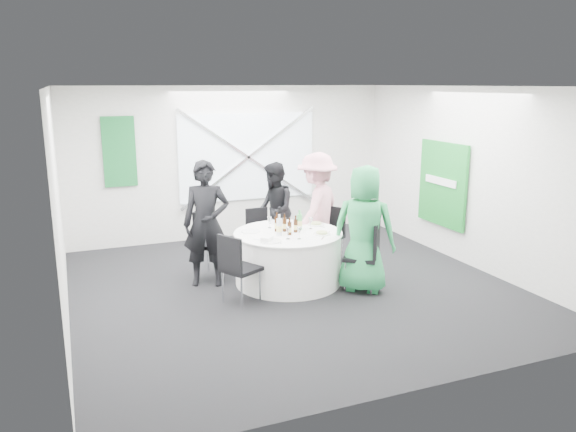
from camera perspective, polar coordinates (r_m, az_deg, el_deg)
name	(u,v)px	position (r m, az deg, el deg)	size (l,w,h in m)	color
floor	(293,287)	(8.09, 0.53, -7.22)	(6.00, 6.00, 0.00)	black
ceiling	(294,86)	(7.57, 0.58, 13.04)	(6.00, 6.00, 0.00)	white
wall_back	(232,163)	(10.51, -5.73, 5.40)	(6.00, 6.00, 0.00)	silver
wall_front	(422,249)	(5.14, 13.46, -3.30)	(6.00, 6.00, 0.00)	silver
wall_left	(58,209)	(7.14, -22.29, 0.70)	(6.00, 6.00, 0.00)	silver
wall_right	(470,177)	(9.26, 18.02, 3.74)	(6.00, 6.00, 0.00)	silver
window_panel	(248,157)	(10.54, -4.11, 6.01)	(2.60, 0.03, 1.60)	white
window_brace_a	(248,157)	(10.50, -4.04, 5.98)	(0.05, 0.05, 3.16)	silver
window_brace_b	(248,157)	(10.50, -4.04, 5.98)	(0.05, 0.05, 3.16)	silver
green_banner	(119,152)	(10.05, -16.77, 6.27)	(0.55, 0.04, 1.20)	#135F27
green_sign	(442,184)	(9.72, 15.41, 3.15)	(0.05, 1.20, 1.40)	#177E29
banquet_table	(288,258)	(8.14, 0.00, -4.25)	(1.56, 1.56, 0.76)	white
chair_back	(259,231)	(9.11, -2.95, -1.52)	(0.41, 0.42, 0.87)	black
chair_back_left	(208,237)	(8.43, -8.09, -2.17)	(0.65, 0.65, 1.03)	black
chair_back_right	(331,231)	(9.06, 4.39, -1.49)	(0.57, 0.56, 0.90)	black
chair_front_right	(367,251)	(7.86, 8.08, -3.52)	(0.63, 0.62, 0.98)	black
chair_front_left	(236,264)	(7.33, -5.27, -4.86)	(0.59, 0.58, 0.95)	black
person_man_back_left	(206,224)	(8.02, -8.30, -0.77)	(0.66, 0.43, 1.80)	black
person_man_back	(274,210)	(9.26, -1.43, 0.58)	(0.77, 0.42, 1.59)	black
person_woman_pink	(317,209)	(8.90, 2.95, 0.72)	(1.16, 0.54, 1.79)	pink
person_woman_green	(364,229)	(7.77, 7.72, -1.33)	(0.87, 0.56, 1.77)	#299953
plate_back	(277,222)	(8.58, -1.08, -0.64)	(0.28, 0.28, 0.01)	white
plate_back_left	(251,231)	(8.07, -3.83, -1.56)	(0.27, 0.27, 0.01)	white
plate_back_right	(316,224)	(8.45, 2.86, -0.81)	(0.25, 0.25, 0.04)	white
plate_front_right	(322,233)	(7.93, 3.46, -1.77)	(0.24, 0.24, 0.04)	white
plate_front_left	(270,241)	(7.57, -1.79, -2.54)	(0.29, 0.29, 0.01)	white
napkin	(267,238)	(7.57, -2.16, -2.29)	(0.18, 0.12, 0.05)	white
beer_bottle_a	(277,224)	(8.05, -1.16, -0.84)	(0.06, 0.06, 0.28)	#3B1D0A
beer_bottle_b	(285,225)	(8.06, -0.36, -0.89)	(0.06, 0.06, 0.26)	#3B1D0A
beer_bottle_c	(296,226)	(8.01, 0.78, -1.01)	(0.06, 0.06, 0.25)	#3B1D0A
beer_bottle_d	(289,228)	(7.88, 0.15, -1.26)	(0.06, 0.06, 0.25)	#3B1D0A
green_water_bottle	(299,222)	(8.15, 1.17, -0.61)	(0.08, 0.08, 0.29)	#44B357
clear_water_bottle	(279,227)	(7.85, -0.89, -1.13)	(0.08, 0.08, 0.30)	silver
wine_glass_a	(311,220)	(8.20, 2.33, -0.46)	(0.07, 0.07, 0.17)	white
wine_glass_b	(270,220)	(8.25, -1.88, -0.37)	(0.07, 0.07, 0.17)	white
wine_glass_c	(299,230)	(7.66, 1.15, -1.45)	(0.07, 0.07, 0.17)	white
wine_glass_d	(288,230)	(7.65, -0.01, -1.45)	(0.07, 0.07, 0.17)	white
fork_a	(323,238)	(7.73, 3.54, -2.26)	(0.01, 0.15, 0.01)	silver
knife_a	(328,233)	(8.02, 4.11, -1.70)	(0.01, 0.15, 0.01)	silver
fork_b	(257,240)	(7.66, -3.15, -2.40)	(0.01, 0.15, 0.01)	silver
knife_b	(277,243)	(7.49, -1.13, -2.75)	(0.01, 0.15, 0.01)	silver
fork_c	(321,227)	(8.34, 3.37, -1.11)	(0.01, 0.15, 0.01)	silver
knife_c	(302,223)	(8.55, 1.48, -0.72)	(0.01, 0.15, 0.01)	silver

